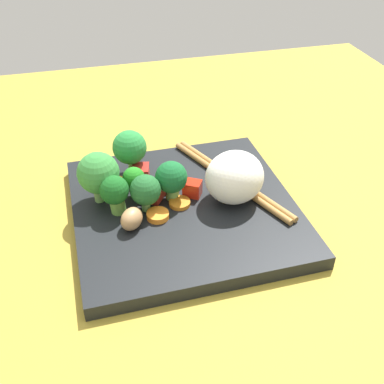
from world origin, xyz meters
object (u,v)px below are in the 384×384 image
at_px(square_plate, 184,210).
at_px(carrot_slice_2, 116,185).
at_px(rice_mound, 235,177).
at_px(chopstick_pair, 230,178).
at_px(broccoli_floret_2, 171,178).

relative_size(square_plate, carrot_slice_2, 8.82).
relative_size(rice_mound, chopstick_pair, 0.35).
bearing_deg(chopstick_pair, carrot_slice_2, 57.24).
bearing_deg(square_plate, rice_mound, 175.36).
xyz_separation_m(carrot_slice_2, chopstick_pair, (-0.15, 0.03, 0.00)).
relative_size(square_plate, broccoli_floret_2, 4.90).
height_order(broccoli_floret_2, carrot_slice_2, broccoli_floret_2).
height_order(broccoli_floret_2, chopstick_pair, broccoli_floret_2).
relative_size(square_plate, chopstick_pair, 1.27).
relative_size(broccoli_floret_2, chopstick_pair, 0.26).
xyz_separation_m(square_plate, carrot_slice_2, (0.08, -0.06, 0.01)).
distance_m(square_plate, broccoli_floret_2, 0.05).
bearing_deg(square_plate, broccoli_floret_2, -44.97).
bearing_deg(broccoli_floret_2, square_plate, 135.03).
relative_size(carrot_slice_2, chopstick_pair, 0.14).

